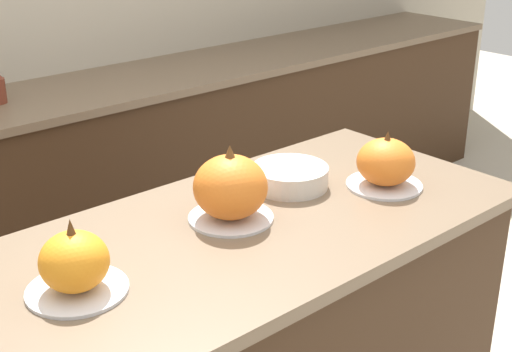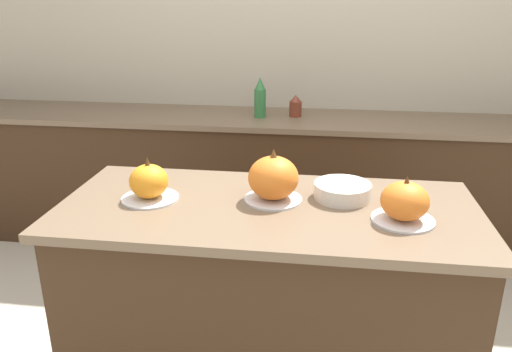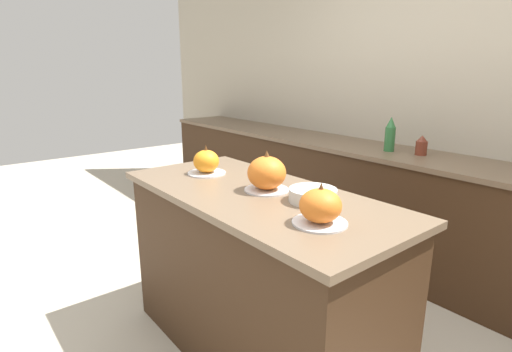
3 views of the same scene
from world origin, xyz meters
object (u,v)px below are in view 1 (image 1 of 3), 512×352
Objects in this scene: pumpkin_cake_center at (230,189)px; pumpkin_cake_right at (386,164)px; mixing_bowl at (290,177)px; pumpkin_cake_left at (75,265)px.

pumpkin_cake_center reaches higher than pumpkin_cake_right.
pumpkin_cake_right is 1.00× the size of mixing_bowl.
pumpkin_cake_left is at bearing -171.34° from mixing_bowl.
pumpkin_cake_left reaches higher than mixing_bowl.
pumpkin_cake_center is at bearing 7.08° from pumpkin_cake_left.
pumpkin_cake_center reaches higher than mixing_bowl.
pumpkin_cake_left is 0.48m from pumpkin_cake_center.
pumpkin_cake_right is at bearing -40.86° from mixing_bowl.
mixing_bowl is at bearing 8.66° from pumpkin_cake_left.
mixing_bowl is at bearing 11.46° from pumpkin_cake_center.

